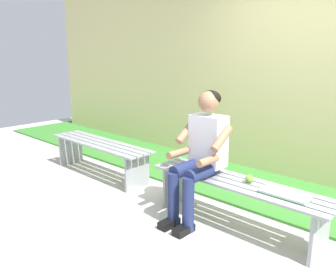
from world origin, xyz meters
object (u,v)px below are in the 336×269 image
at_px(bench_near, 237,192).
at_px(person_seated, 200,151).
at_px(bench_far, 100,150).
at_px(book_open, 284,195).
at_px(apple, 249,179).

distance_m(bench_near, person_seated, 0.51).
height_order(bench_far, book_open, book_open).
bearing_deg(bench_far, book_open, 179.39).
height_order(person_seated, apple, person_seated).
xyz_separation_m(person_seated, book_open, (-0.82, -0.07, -0.23)).
bearing_deg(apple, person_seated, 17.59).
xyz_separation_m(bench_near, apple, (-0.10, -0.04, 0.14)).
bearing_deg(book_open, bench_far, -0.14).
height_order(person_seated, book_open, person_seated).
distance_m(bench_far, apple, 2.19).
bearing_deg(person_seated, book_open, -174.90).
height_order(bench_near, book_open, book_open).
bearing_deg(apple, bench_near, 24.51).
distance_m(apple, book_open, 0.37).
bearing_deg(bench_far, person_seated, 176.69).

